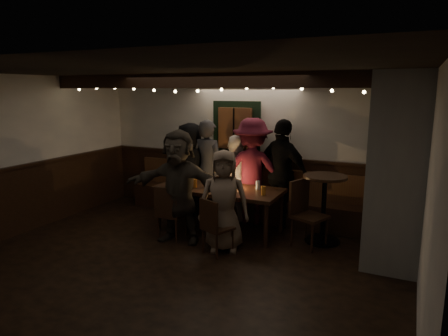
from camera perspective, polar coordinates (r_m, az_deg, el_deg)
The scene contains 13 objects.
room at distance 6.21m, azimuth 8.66°, elevation -0.94°, with size 6.02×5.01×2.62m.
dining_table at distance 6.68m, azimuth -0.76°, elevation -3.36°, with size 2.10×0.90×0.91m.
chair_near_left at distance 6.37m, azimuth -7.85°, elevation -5.99°, with size 0.42×0.42×0.88m.
chair_near_right at distance 5.78m, azimuth -1.50°, elevation -7.96°, with size 0.49×0.49×0.83m.
chair_end at distance 6.24m, azimuth 11.45°, elevation -5.74°, with size 0.59×0.59×1.01m.
high_top at distance 6.39m, azimuth 14.10°, elevation -4.49°, with size 0.67×0.67×1.07m.
person_a at distance 7.67m, azimuth -4.87°, elevation -0.05°, with size 0.85×0.56×1.75m, color black.
person_b at distance 7.50m, azimuth -2.36°, elevation 0.00°, with size 0.66×0.44×1.82m, color #28282C.
person_c at distance 7.36m, azimuth 1.68°, elevation -1.29°, with size 0.75×0.59×1.55m, color white.
person_d at distance 7.06m, azimuth 4.05°, elevation -0.49°, with size 1.21×0.70×1.88m, color #3E0D1A.
person_e at distance 6.96m, azimuth 8.35°, elevation -0.76°, with size 1.10×0.46×1.87m, color black.
person_f at distance 6.23m, azimuth -6.51°, elevation -2.61°, with size 1.64×0.52×1.77m, color #2F2921.
person_g at distance 5.88m, azimuth -0.02°, elevation -4.69°, with size 0.74×0.48×1.51m, color #766151.
Camera 1 is at (2.82, -4.39, 2.37)m, focal length 32.00 mm.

